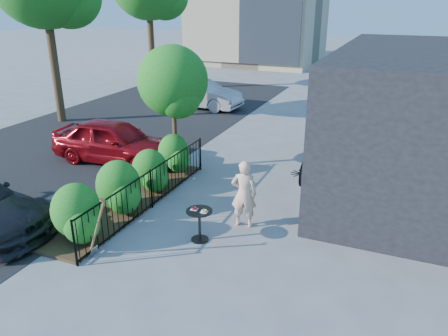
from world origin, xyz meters
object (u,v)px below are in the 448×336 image
at_px(woman, 244,194).
at_px(car_red, 114,141).
at_px(patio_tree, 174,86).
at_px(car_silver, 199,94).
at_px(cafe_table, 199,220).
at_px(shovel, 97,231).

distance_m(woman, car_red, 6.20).
height_order(patio_tree, car_silver, patio_tree).
bearing_deg(cafe_table, car_red, 144.02).
distance_m(woman, car_silver, 12.53).
distance_m(patio_tree, car_red, 3.08).
distance_m(patio_tree, shovel, 5.81).
bearing_deg(car_red, car_silver, 3.09).
bearing_deg(shovel, cafe_table, 42.36).
height_order(cafe_table, car_red, car_red).
distance_m(cafe_table, woman, 1.31).
bearing_deg(cafe_table, patio_tree, 125.08).
bearing_deg(woman, car_silver, -71.30).
xyz_separation_m(patio_tree, car_silver, (-3.08, 8.02, -2.04)).
height_order(patio_tree, shovel, patio_tree).
bearing_deg(woman, car_red, -36.39).
relative_size(patio_tree, cafe_table, 4.79).
height_order(cafe_table, woman, woman).
distance_m(patio_tree, cafe_table, 5.14).
relative_size(woman, shovel, 1.14).
relative_size(patio_tree, car_red, 0.91).
height_order(cafe_table, shovel, shovel).
bearing_deg(car_silver, patio_tree, -154.62).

